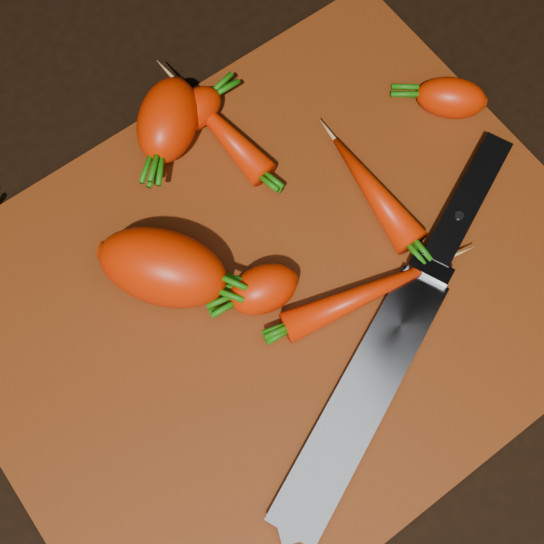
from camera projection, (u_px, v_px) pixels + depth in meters
ground at (279, 296)px, 0.63m from camera, size 2.00×2.00×0.01m
cutting_board at (279, 292)px, 0.62m from camera, size 0.50×0.40×0.01m
carrot_1 at (263, 289)px, 0.59m from camera, size 0.06×0.05×0.04m
carrot_2 at (163, 267)px, 0.58m from camera, size 0.11×0.12×0.06m
carrot_3 at (168, 120)px, 0.64m from camera, size 0.09×0.09×0.05m
carrot_4 at (196, 109)px, 0.65m from camera, size 0.05×0.04×0.03m
carrot_5 at (451, 98)px, 0.65m from camera, size 0.07×0.07×0.04m
carrot_6 at (218, 125)px, 0.65m from camera, size 0.03×0.13×0.03m
carrot_7 at (368, 293)px, 0.60m from camera, size 0.15×0.05×0.03m
carrot_8 at (373, 190)px, 0.63m from camera, size 0.04×0.11×0.03m
knife at (375, 373)px, 0.58m from camera, size 0.35×0.18×0.02m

